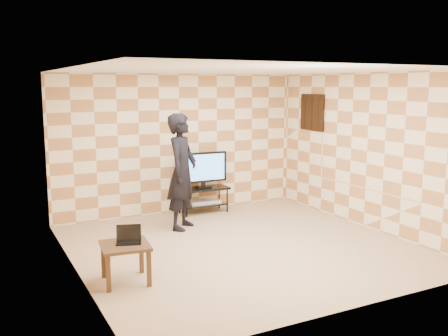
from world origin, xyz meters
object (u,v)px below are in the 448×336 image
at_px(tv, 203,168).
at_px(side_table, 125,251).
at_px(person, 182,172).
at_px(tv_stand, 203,194).

distance_m(tv, side_table, 3.66).
xyz_separation_m(tv, side_table, (-2.37, -2.75, -0.48)).
height_order(tv, side_table, tv).
distance_m(side_table, person, 2.56).
distance_m(tv_stand, tv, 0.52).
bearing_deg(person, side_table, -175.87).
bearing_deg(tv_stand, side_table, -130.70).
distance_m(tv, person, 1.14).
relative_size(side_table, person, 0.33).
xyz_separation_m(tv, person, (-0.79, -0.82, 0.12)).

